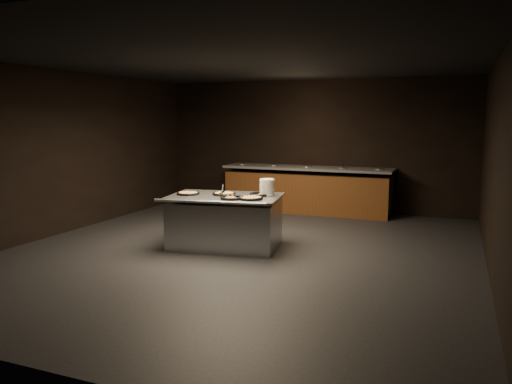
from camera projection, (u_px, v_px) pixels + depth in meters
room at (241, 158)px, 7.53m from camera, size 7.02×8.02×2.92m
salad_bar at (307, 192)px, 10.95m from camera, size 3.70×0.83×1.18m
serving_counter at (225, 222)px, 7.97m from camera, size 1.90×1.39×0.84m
plate_stack at (267, 187)px, 7.89m from camera, size 0.23×0.23×0.26m
pan_veggie_whole at (188, 193)px, 8.02m from camera, size 0.37×0.37×0.04m
pan_cheese_whole at (224, 194)px, 7.99m from camera, size 0.37×0.37×0.04m
pan_cheese_slices_a at (260, 194)px, 7.92m from camera, size 0.34×0.34×0.04m
pan_cheese_slices_b at (232, 198)px, 7.58m from camera, size 0.36×0.36×0.04m
pan_veggie_slices at (251, 198)px, 7.55m from camera, size 0.38×0.38×0.04m
server_left at (222, 190)px, 7.95m from camera, size 0.20×0.31×0.17m
server_right at (225, 194)px, 7.60m from camera, size 0.32×0.13×0.15m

